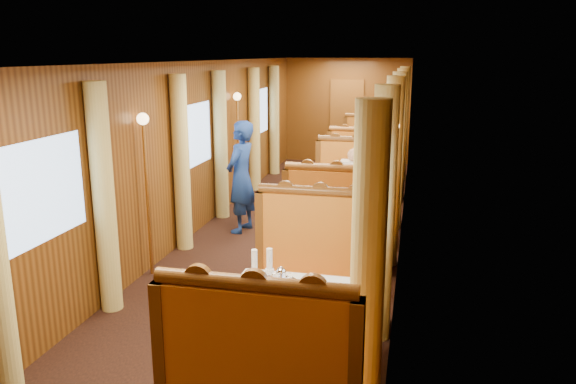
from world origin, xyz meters
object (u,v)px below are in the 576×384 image
(rose_vase_mid, at_px, (346,177))
(fruit_plate, at_px, (332,299))
(table_mid, at_px, (347,216))
(tea_tray, at_px, (281,292))
(teapot_left, at_px, (268,287))
(table_near, at_px, (295,332))
(banquette_far_fwd, at_px, (363,176))
(rose_vase_far, at_px, (367,140))
(banquette_near_aft, at_px, (316,279))
(banquette_far_aft, at_px, (372,157))
(teapot_right, at_px, (292,289))
(passenger, at_px, (353,179))
(table_far, at_px, (368,168))
(banquette_mid_fwd, at_px, (337,234))
(banquette_mid_aft, at_px, (355,195))
(steward, at_px, (241,177))
(teapot_back, at_px, (281,278))

(rose_vase_mid, bearing_deg, fruit_plate, -84.56)
(fruit_plate, bearing_deg, table_mid, 95.08)
(tea_tray, xyz_separation_m, teapot_left, (-0.09, -0.05, 0.05))
(table_near, height_order, table_mid, same)
(banquette_far_fwd, relative_size, rose_vase_far, 3.72)
(teapot_left, bearing_deg, banquette_near_aft, 94.89)
(banquette_far_aft, bearing_deg, banquette_near_aft, -90.00)
(table_near, bearing_deg, table_mid, 90.00)
(tea_tray, distance_m, teapot_right, 0.11)
(passenger, bearing_deg, table_mid, -90.00)
(teapot_left, xyz_separation_m, teapot_right, (0.19, 0.02, -0.00))
(fruit_plate, bearing_deg, teapot_right, 173.41)
(teapot_left, bearing_deg, table_far, 102.80)
(banquette_mid_fwd, bearing_deg, tea_tray, -92.16)
(passenger, bearing_deg, tea_tray, -91.29)
(banquette_mid_fwd, relative_size, banquette_mid_aft, 1.00)
(banquette_far_aft, relative_size, teapot_right, 9.48)
(steward, bearing_deg, table_far, 165.02)
(table_mid, bearing_deg, teapot_left, -93.00)
(table_near, bearing_deg, fruit_plate, -24.77)
(banquette_mid_aft, relative_size, fruit_plate, 6.21)
(table_far, xyz_separation_m, rose_vase_far, (-0.03, 0.01, 0.55))
(banquette_mid_aft, xyz_separation_m, table_far, (0.00, 2.49, -0.05))
(banquette_near_aft, distance_m, steward, 3.07)
(table_near, bearing_deg, rose_vase_far, 90.25)
(banquette_near_aft, bearing_deg, rose_vase_mid, 90.57)
(teapot_back, relative_size, passenger, 0.19)
(tea_tray, relative_size, steward, 0.20)
(rose_vase_far, bearing_deg, rose_vase_mid, -89.91)
(teapot_right, height_order, passenger, passenger)
(tea_tray, relative_size, teapot_left, 2.25)
(table_mid, relative_size, banquette_far_aft, 0.78)
(teapot_right, height_order, rose_vase_far, rose_vase_far)
(banquette_far_aft, xyz_separation_m, passenger, (-0.00, -3.79, 0.32))
(banquette_near_aft, height_order, tea_tray, banquette_near_aft)
(banquette_near_aft, height_order, teapot_left, banquette_near_aft)
(rose_vase_far, bearing_deg, table_mid, -89.51)
(table_mid, distance_m, rose_vase_far, 3.56)
(table_mid, xyz_separation_m, fruit_plate, (0.32, -3.65, 0.39))
(teapot_left, bearing_deg, teapot_right, 20.21)
(fruit_plate, xyz_separation_m, rose_vase_mid, (-0.35, 3.67, 0.16))
(table_far, bearing_deg, table_near, -90.00)
(table_mid, xyz_separation_m, steward, (-1.59, 0.11, 0.46))
(table_mid, distance_m, passenger, 0.81)
(tea_tray, relative_size, rose_vase_far, 0.94)
(passenger, bearing_deg, rose_vase_mid, -92.00)
(banquette_mid_aft, relative_size, banquette_far_fwd, 1.00)
(banquette_mid_fwd, relative_size, passenger, 1.76)
(banquette_near_aft, distance_m, teapot_right, 1.19)
(teapot_left, xyz_separation_m, steward, (-1.40, 3.74, 0.02))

